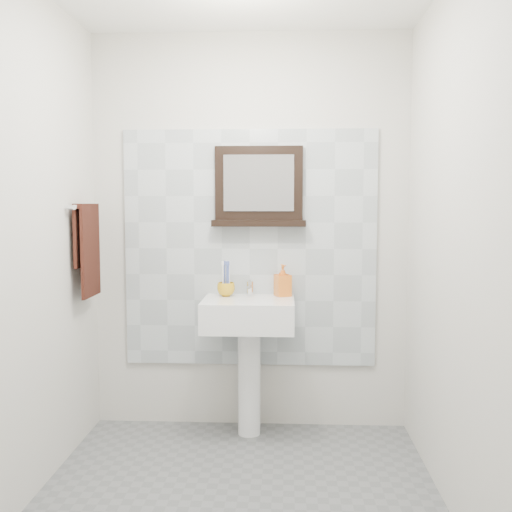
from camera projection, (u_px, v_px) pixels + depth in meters
The scene contains 13 objects.
floor at pixel (236, 508), 2.83m from camera, with size 2.00×2.20×0.01m, color slate.
back_wall at pixel (250, 233), 3.81m from camera, with size 2.00×0.01×2.50m, color beige.
front_wall at pixel (201, 273), 1.62m from camera, with size 2.00×0.01×2.50m, color beige.
left_wall at pixel (20, 244), 2.77m from camera, with size 0.01×2.20×2.50m, color beige.
right_wall at pixel (458, 245), 2.67m from camera, with size 0.01×2.20×2.50m, color beige.
splashback at pixel (250, 249), 3.81m from camera, with size 1.60×0.02×1.50m, color #AFB9BE.
pedestal_sink at pixel (249, 329), 3.64m from camera, with size 0.55×0.44×0.96m.
toothbrush_cup at pixel (226, 289), 3.72m from camera, with size 0.11×0.11×0.09m, color gold.
toothbrushes at pixel (226, 277), 3.72m from camera, with size 0.05×0.04×0.21m.
soap_dispenser at pixel (283, 280), 3.72m from camera, with size 0.09×0.09×0.20m, color #D64619.
framed_mirror at pixel (259, 189), 3.74m from camera, with size 0.59×0.11×0.50m.
towel_bar at pixel (85, 207), 3.51m from camera, with size 0.07×0.40×0.03m.
hand_towel at pixel (87, 243), 3.53m from camera, with size 0.06×0.30×0.55m.
Camera 1 is at (0.23, -2.70, 1.44)m, focal length 42.00 mm.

